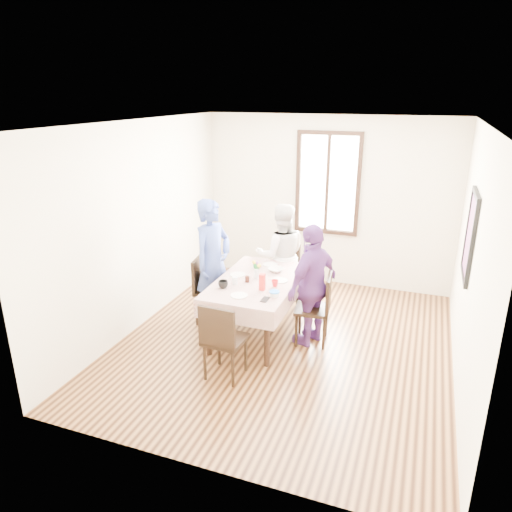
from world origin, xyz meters
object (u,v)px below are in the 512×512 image
(chair_right, at_px, (312,309))
(person_right, at_px, (312,285))
(chair_far, at_px, (281,274))
(chair_near, at_px, (225,339))
(person_left, at_px, (212,262))
(chair_left, at_px, (212,290))
(dining_table, at_px, (257,308))
(person_far, at_px, (281,255))

(chair_right, distance_m, person_right, 0.32)
(chair_far, xyz_separation_m, chair_near, (0.00, -2.06, 0.00))
(person_left, bearing_deg, chair_right, -77.39)
(chair_left, relative_size, chair_right, 1.00)
(person_left, distance_m, person_right, 1.40)
(dining_table, distance_m, chair_near, 1.03)
(chair_far, relative_size, person_left, 0.53)
(chair_near, bearing_deg, chair_right, 59.22)
(chair_far, bearing_deg, chair_right, 135.20)
(chair_left, distance_m, chair_near, 1.37)
(chair_far, distance_m, chair_near, 2.06)
(person_far, bearing_deg, chair_far, -113.64)
(chair_right, bearing_deg, chair_far, 28.71)
(person_left, bearing_deg, chair_left, 106.41)
(chair_right, relative_size, chair_near, 1.00)
(person_left, bearing_deg, chair_far, -21.62)
(person_far, bearing_deg, chair_near, 66.36)
(chair_right, relative_size, chair_far, 1.00)
(person_left, bearing_deg, dining_table, -85.00)
(chair_far, xyz_separation_m, person_left, (-0.70, -0.89, 0.41))
(chair_far, relative_size, person_right, 0.59)
(dining_table, height_order, chair_far, chair_far)
(chair_right, relative_size, person_right, 0.59)
(chair_near, height_order, person_left, person_left)
(chair_right, xyz_separation_m, person_far, (-0.72, 0.97, 0.31))
(chair_right, height_order, chair_far, same)
(chair_near, relative_size, person_far, 0.59)
(person_right, bearing_deg, person_far, -122.00)
(dining_table, bearing_deg, chair_far, 90.00)
(chair_near, bearing_deg, person_left, 123.54)
(dining_table, height_order, chair_left, chair_left)
(chair_far, bearing_deg, chair_left, 60.38)
(chair_left, distance_m, person_right, 1.45)
(chair_left, xyz_separation_m, chair_far, (0.72, 0.89, 0.00))
(chair_left, xyz_separation_m, chair_near, (0.72, -1.17, 0.00))
(dining_table, distance_m, chair_right, 0.72)
(chair_far, distance_m, person_far, 0.31)
(person_far, xyz_separation_m, person_right, (0.70, -0.97, 0.01))
(chair_left, xyz_separation_m, person_left, (0.02, 0.00, 0.41))
(chair_left, height_order, chair_near, same)
(chair_far, relative_size, chair_near, 1.00)
(dining_table, bearing_deg, person_far, 90.00)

